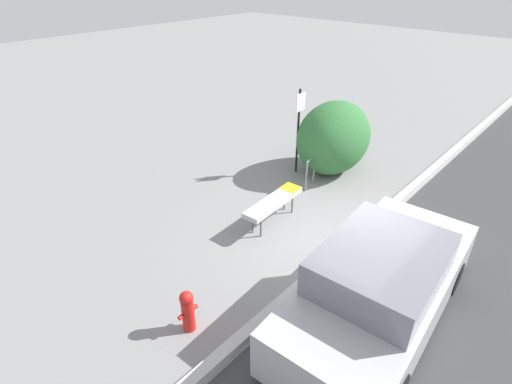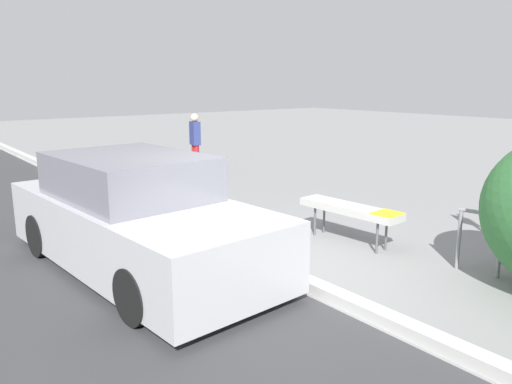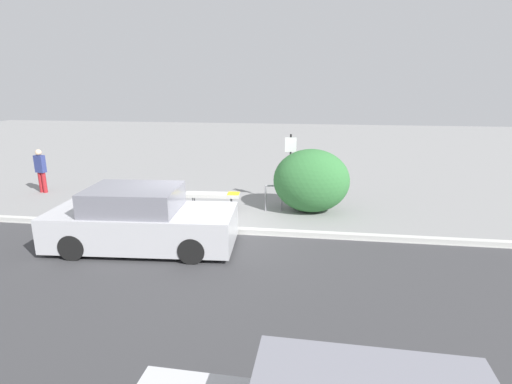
{
  "view_description": "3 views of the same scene",
  "coord_description": "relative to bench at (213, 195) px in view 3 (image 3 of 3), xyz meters",
  "views": [
    {
      "loc": [
        -5.99,
        -2.94,
        5.07
      ],
      "look_at": [
        -0.77,
        1.76,
        0.98
      ],
      "focal_mm": 28.0,
      "sensor_mm": 36.0,
      "label": 1
    },
    {
      "loc": [
        4.63,
        -3.89,
        2.4
      ],
      "look_at": [
        -0.66,
        0.23,
        0.92
      ],
      "focal_mm": 35.0,
      "sensor_mm": 36.0,
      "label": 2
    },
    {
      "loc": [
        2.74,
        -9.81,
        3.84
      ],
      "look_at": [
        1.18,
        1.16,
        0.82
      ],
      "focal_mm": 28.0,
      "sensor_mm": 36.0,
      "label": 3
    }
  ],
  "objects": [
    {
      "name": "ground_plane",
      "position": [
        0.25,
        -1.71,
        -0.52
      ],
      "size": [
        60.0,
        60.0,
        0.0
      ],
      "primitive_type": "plane",
      "color": "gray"
    },
    {
      "name": "road_strip",
      "position": [
        0.25,
        -6.86,
        -0.52
      ],
      "size": [
        60.0,
        10.0,
        0.01
      ],
      "color": "#38383A",
      "rests_on": "ground_plane"
    },
    {
      "name": "curb",
      "position": [
        0.25,
        -1.71,
        -0.46
      ],
      "size": [
        60.0,
        0.2,
        0.13
      ],
      "color": "#B7B7B2",
      "rests_on": "ground_plane"
    },
    {
      "name": "bench",
      "position": [
        0.0,
        0.0,
        0.0
      ],
      "size": [
        1.71,
        0.51,
        0.59
      ],
      "rotation": [
        0.0,
        0.0,
        0.07
      ],
      "color": "#515156",
      "rests_on": "ground_plane"
    },
    {
      "name": "bike_rack",
      "position": [
        1.86,
        0.34,
        -0.02
      ],
      "size": [
        0.55,
        0.16,
        0.83
      ],
      "rotation": [
        0.0,
        0.0,
        0.21
      ],
      "color": "gray",
      "rests_on": "ground_plane"
    },
    {
      "name": "sign_post",
      "position": [
        2.31,
        1.11,
        0.86
      ],
      "size": [
        0.36,
        0.08,
        2.3
      ],
      "color": "black",
      "rests_on": "ground_plane"
    },
    {
      "name": "fire_hydrant",
      "position": [
        -3.18,
        -0.93,
        -0.11
      ],
      "size": [
        0.36,
        0.22,
        0.77
      ],
      "color": "red",
      "rests_on": "ground_plane"
    },
    {
      "name": "shrub_hedge",
      "position": [
        3.0,
        0.43,
        0.45
      ],
      "size": [
        2.32,
        1.78,
        1.95
      ],
      "color": "#337038",
      "rests_on": "ground_plane"
    },
    {
      "name": "pedestrian",
      "position": [
        -6.67,
        1.32,
        0.33
      ],
      "size": [
        0.39,
        0.26,
        1.58
      ],
      "rotation": [
        0.0,
        0.0,
        6.09
      ],
      "color": "maroon",
      "rests_on": "ground_plane"
    },
    {
      "name": "parked_car_near",
      "position": [
        -1.0,
        -2.99,
        0.15
      ],
      "size": [
        4.49,
        2.06,
        1.49
      ],
      "rotation": [
        0.0,
        0.0,
        0.07
      ],
      "color": "black",
      "rests_on": "ground_plane"
    }
  ]
}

